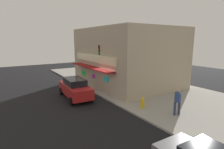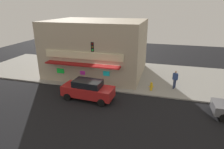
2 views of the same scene
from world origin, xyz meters
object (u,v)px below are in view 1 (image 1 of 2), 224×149
Objects in this scene: fire_hydrant at (142,103)px; pedestrian at (177,101)px; parked_car_red at (75,88)px; potted_plant_by_doorway at (92,78)px; potted_plant_by_window at (121,89)px; trash_can at (90,77)px; traffic_light at (102,60)px.

pedestrian is at bearing 26.93° from fire_hydrant.
pedestrian reaches higher than parked_car_red.
pedestrian is 11.35m from potted_plant_by_doorway.
parked_car_red is at bearing -120.10° from potted_plant_by_window.
potted_plant_by_doorway is 0.83× the size of potted_plant_by_window.
trash_can is at bearing -179.15° from pedestrian.
potted_plant_by_window is (-5.39, -0.70, -0.38)m from pedestrian.
fire_hydrant is 0.76× the size of potted_plant_by_window.
traffic_light is 5.15× the size of potted_plant_by_doorway.
potted_plant_by_window reaches higher than fire_hydrant.
potted_plant_by_window is 0.24× the size of parked_car_red.
trash_can is 7.38m from potted_plant_by_window.
traffic_light is at bearing -171.48° from pedestrian.
parked_car_red reaches higher than trash_can.
parked_car_red is at bearing -42.79° from potted_plant_by_doorway.
traffic_light is 8.27m from pedestrian.
fire_hydrant is 10.63m from trash_can.
traffic_light is 1.00× the size of parked_car_red.
pedestrian is 8.53m from parked_car_red.
parked_car_red is (-7.42, -4.20, -0.22)m from pedestrian.
pedestrian is (2.16, 1.10, 0.59)m from fire_hydrant.
fire_hydrant is 2.49m from pedestrian.
fire_hydrant is 0.97× the size of trash_can.
potted_plant_by_doorway is (-11.33, -0.58, -0.47)m from pedestrian.
trash_can is (-4.81, 1.00, -2.57)m from traffic_light.
parked_car_red is at bearing -150.47° from pedestrian.
pedestrian reaches higher than potted_plant_by_doorway.
potted_plant_by_doorway is (1.42, -0.40, 0.10)m from trash_can.
potted_plant_by_window is at bearing 10.94° from traffic_light.
traffic_light is 2.58× the size of pedestrian.
pedestrian reaches higher than trash_can.
traffic_light is at bearing 99.74° from parked_car_red.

